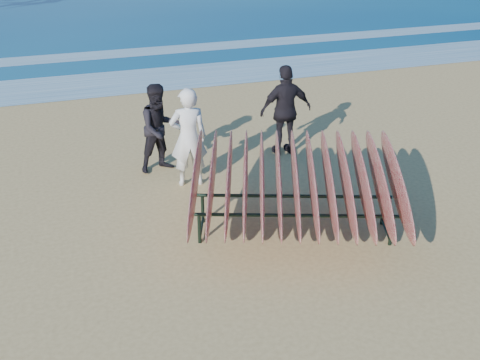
{
  "coord_description": "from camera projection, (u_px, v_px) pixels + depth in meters",
  "views": [
    {
      "loc": [
        -2.68,
        -7.11,
        4.94
      ],
      "look_at": [
        0.0,
        0.8,
        0.95
      ],
      "focal_mm": 45.0,
      "sensor_mm": 36.0,
      "label": 1
    }
  ],
  "objects": [
    {
      "name": "person_white",
      "position": [
        188.0,
        137.0,
        10.92
      ],
      "size": [
        0.73,
        0.53,
        1.86
      ],
      "primitive_type": "imported",
      "rotation": [
        0.0,
        0.0,
        3.01
      ],
      "color": "silver",
      "rests_on": "ground"
    },
    {
      "name": "foam_far",
      "position": [
        121.0,
        53.0,
        20.52
      ],
      "size": [
        160.0,
        160.0,
        0.0
      ],
      "primitive_type": "plane",
      "color": "white",
      "rests_on": "ground"
    },
    {
      "name": "ground",
      "position": [
        257.0,
        259.0,
        8.98
      ],
      "size": [
        120.0,
        120.0,
        0.0
      ],
      "primitive_type": "plane",
      "color": "tan",
      "rests_on": "ground"
    },
    {
      "name": "person_dark_b",
      "position": [
        286.0,
        110.0,
        12.27
      ],
      "size": [
        1.1,
        0.46,
        1.87
      ],
      "primitive_type": "imported",
      "rotation": [
        0.0,
        0.0,
        3.14
      ],
      "color": "black",
      "rests_on": "ground"
    },
    {
      "name": "surfboard_rack",
      "position": [
        295.0,
        181.0,
        9.28
      ],
      "size": [
        3.96,
        3.78,
        1.5
      ],
      "rotation": [
        0.0,
        0.0,
        -0.35
      ],
      "color": "black",
      "rests_on": "ground"
    },
    {
      "name": "foam_near",
      "position": [
        139.0,
        81.0,
        17.53
      ],
      "size": [
        160.0,
        160.0,
        0.0
      ],
      "primitive_type": "plane",
      "color": "white",
      "rests_on": "ground"
    },
    {
      "name": "person_dark_a",
      "position": [
        160.0,
        128.0,
        11.52
      ],
      "size": [
        0.98,
        0.84,
        1.74
      ],
      "primitive_type": "imported",
      "rotation": [
        0.0,
        0.0,
        0.24
      ],
      "color": "black",
      "rests_on": "ground"
    }
  ]
}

